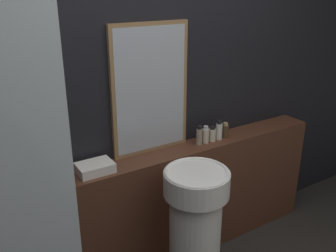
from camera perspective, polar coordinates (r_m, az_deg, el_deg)
The scene contains 10 objects.
wall_back at distance 2.54m, azimuth -3.38°, elevation 4.09°, with size 8.00×0.06×2.50m.
vanity_counter at distance 2.78m, azimuth -1.53°, elevation -12.79°, with size 2.79×0.23×0.89m.
pedestal_sink at distance 2.45m, azimuth 4.13°, elevation -15.95°, with size 0.40×0.40×0.96m.
mirror at distance 2.49m, azimuth -2.68°, elevation 5.51°, with size 0.57×0.03×0.88m.
towel_stack at distance 2.37m, azimuth -11.06°, elevation -6.24°, with size 0.22×0.16×0.06m.
shampoo_bottle at distance 2.71m, azimuth 4.78°, elevation -1.50°, with size 0.04×0.04×0.14m.
conditioner_bottle at distance 2.75m, azimuth 5.75°, elevation -1.37°, with size 0.05×0.05×0.13m.
lotion_bottle at distance 2.79m, azimuth 6.76°, elevation -1.24°, with size 0.05×0.05×0.11m.
body_wash_bottle at distance 2.82m, azimuth 7.78°, elevation -0.67°, with size 0.05×0.05×0.15m.
hand_soap_bottle at distance 2.86m, azimuth 8.72°, elevation -0.69°, with size 0.05×0.05×0.12m.
Camera 1 is at (-1.18, -0.72, 1.99)m, focal length 40.00 mm.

